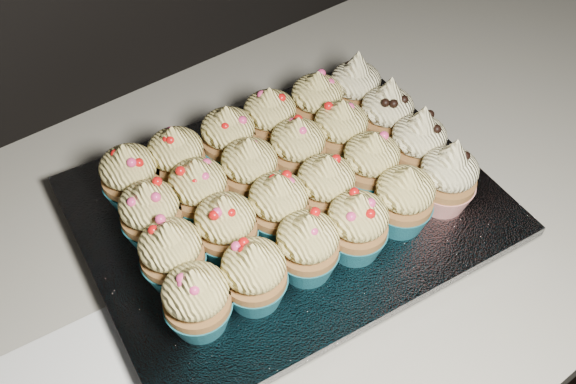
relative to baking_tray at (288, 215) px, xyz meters
name	(u,v)px	position (x,y,z in m)	size (l,w,h in m)	color
worktop	(113,324)	(-0.22, 0.01, -0.03)	(2.44, 0.64, 0.04)	beige
baking_tray	(288,215)	(0.00, 0.00, 0.00)	(0.40, 0.30, 0.02)	black
foil_lining	(288,205)	(0.00, 0.00, 0.02)	(0.43, 0.34, 0.01)	silver
cupcake_0	(197,300)	(-0.15, -0.07, 0.06)	(0.06, 0.06, 0.08)	#1C7284
cupcake_1	(254,275)	(-0.10, -0.08, 0.06)	(0.06, 0.06, 0.08)	#1C7284
cupcake_2	(307,246)	(-0.04, -0.08, 0.06)	(0.06, 0.06, 0.08)	#1C7284
cupcake_3	(357,226)	(0.02, -0.09, 0.06)	(0.06, 0.06, 0.08)	#1C7284
cupcake_4	(404,199)	(0.08, -0.09, 0.06)	(0.06, 0.06, 0.08)	#1C7284
cupcake_5	(448,178)	(0.13, -0.10, 0.06)	(0.06, 0.06, 0.10)	red
cupcake_6	(172,254)	(-0.15, -0.01, 0.06)	(0.06, 0.06, 0.08)	#1C7284
cupcake_7	(226,227)	(-0.09, -0.02, 0.06)	(0.06, 0.06, 0.08)	#1C7284
cupcake_8	(279,206)	(-0.03, -0.03, 0.06)	(0.06, 0.06, 0.08)	#1C7284
cupcake_9	(326,188)	(0.02, -0.03, 0.06)	(0.06, 0.06, 0.08)	#1C7284
cupcake_10	(371,164)	(0.08, -0.04, 0.06)	(0.06, 0.06, 0.08)	#1C7284
cupcake_11	(418,144)	(0.14, -0.05, 0.06)	(0.06, 0.06, 0.10)	red
cupcake_12	(151,214)	(-0.14, 0.04, 0.06)	(0.06, 0.06, 0.08)	#1C7284
cupcake_13	(199,191)	(-0.08, 0.04, 0.06)	(0.06, 0.06, 0.08)	#1C7284
cupcake_14	(250,170)	(-0.03, 0.03, 0.06)	(0.06, 0.06, 0.08)	#1C7284
cupcake_15	(298,150)	(0.03, 0.03, 0.06)	(0.06, 0.06, 0.08)	#1C7284
cupcake_16	(340,132)	(0.09, 0.02, 0.06)	(0.06, 0.06, 0.08)	#1C7284
cupcake_17	(386,115)	(0.15, 0.01, 0.06)	(0.06, 0.06, 0.10)	red
cupcake_18	(131,177)	(-0.13, 0.10, 0.06)	(0.06, 0.06, 0.08)	#1C7284
cupcake_19	(177,159)	(-0.08, 0.09, 0.06)	(0.06, 0.06, 0.08)	#1C7284
cupcake_20	(229,138)	(-0.02, 0.09, 0.06)	(0.06, 0.06, 0.08)	#1C7284
cupcake_21	(270,120)	(0.04, 0.09, 0.06)	(0.06, 0.06, 0.08)	#1C7284
cupcake_22	(317,103)	(0.10, 0.08, 0.06)	(0.06, 0.06, 0.08)	#1C7284
cupcake_23	(355,89)	(0.15, 0.07, 0.06)	(0.06, 0.06, 0.10)	red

